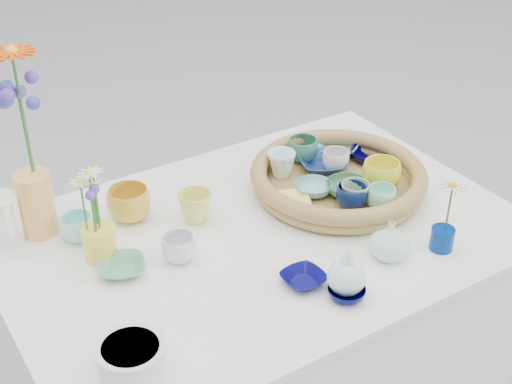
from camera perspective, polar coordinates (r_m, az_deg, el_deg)
wicker_tray at (r=1.93m, az=6.57°, el=1.06°), size 0.47×0.47×0.08m
tray_ceramic_0 at (r=2.00m, az=5.43°, el=2.29°), size 0.18×0.18×0.03m
tray_ceramic_1 at (r=2.06m, az=9.00°, el=2.93°), size 0.14×0.14×0.03m
tray_ceramic_2 at (r=1.92m, az=9.99°, el=1.31°), size 0.12×0.12×0.08m
tray_ceramic_3 at (r=1.89m, az=7.34°, el=0.25°), size 0.14×0.14×0.04m
tray_ceramic_4 at (r=1.83m, az=7.90°, el=-0.26°), size 0.09×0.09×0.07m
tray_ceramic_5 at (r=1.89m, az=4.63°, el=0.27°), size 0.13×0.13×0.03m
tray_ceramic_6 at (r=1.96m, az=2.05°, el=2.27°), size 0.08×0.08×0.07m
tray_ceramic_7 at (r=1.99m, az=6.38°, el=2.51°), size 0.10×0.10×0.06m
tray_ceramic_8 at (r=2.08m, az=6.48°, el=3.35°), size 0.14×0.14×0.03m
tray_ceramic_9 at (r=1.83m, az=7.66°, el=-0.40°), size 0.10×0.10×0.06m
tray_ceramic_10 at (r=1.83m, az=2.80°, el=-0.90°), size 0.12×0.12×0.02m
tray_ceramic_11 at (r=1.84m, az=9.97°, el=-0.51°), size 0.10×0.10×0.06m
tray_ceramic_12 at (r=2.03m, az=3.76°, el=3.38°), size 0.11×0.11×0.07m
loose_ceramic_0 at (r=1.83m, az=-10.12°, el=-0.97°), size 0.14×0.14×0.09m
loose_ceramic_1 at (r=1.80m, az=-4.89°, el=-1.18°), size 0.11×0.11×0.08m
loose_ceramic_2 at (r=1.66m, az=-10.72°, el=-5.96°), size 0.14×0.14×0.03m
loose_ceramic_3 at (r=1.67m, az=-6.20°, el=-4.51°), size 0.10×0.10×0.06m
loose_ceramic_4 at (r=1.61m, az=3.82°, el=-6.96°), size 0.10×0.10×0.02m
loose_ceramic_5 at (r=1.78m, az=-14.12°, el=-2.80°), size 0.11×0.11×0.07m
loose_ceramic_6 at (r=1.58m, az=7.24°, el=-8.01°), size 0.09×0.09×0.03m
fluted_bowl at (r=1.41m, az=-9.91°, el=-13.09°), size 0.17×0.17×0.07m
bud_vase_paleblue at (r=1.56m, az=7.32°, el=-6.07°), size 0.09×0.09×0.13m
bud_vase_seafoam at (r=1.69m, az=10.68°, el=-3.79°), size 0.12×0.12×0.10m
bud_vase_cobalt at (r=1.76m, az=14.66°, el=-3.63°), size 0.07×0.07×0.06m
single_daisy at (r=1.72m, az=15.21°, el=-1.12°), size 0.09×0.09×0.13m
tall_vase_yellow at (r=1.81m, az=-17.17°, el=-0.90°), size 0.11×0.11×0.16m
gerbera at (r=1.72m, az=-18.14°, el=5.93°), size 0.14×0.14×0.32m
hydrangea at (r=1.73m, az=-17.95°, el=4.44°), size 0.10×0.10×0.28m
white_pitcher at (r=1.81m, az=-19.61°, el=-2.09°), size 0.14×0.11×0.12m
daisy_cup at (r=1.70m, az=-12.40°, el=-3.97°), size 0.09×0.09×0.08m
daisy_posy at (r=1.64m, az=-13.09°, el=-0.68°), size 0.10×0.10×0.15m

